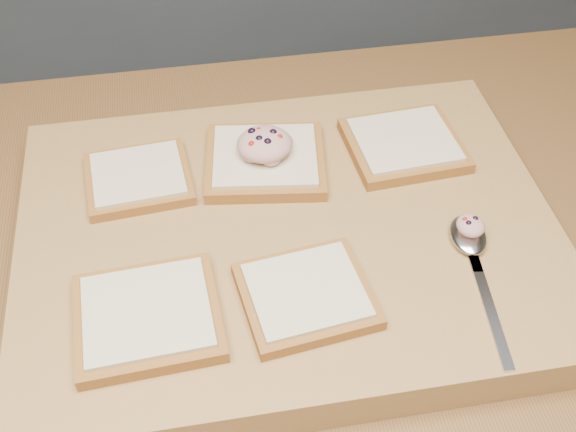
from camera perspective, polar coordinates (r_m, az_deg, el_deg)
name	(u,v)px	position (r m, az deg, el deg)	size (l,w,h in m)	color
cutting_board	(288,238)	(0.75, 0.00, -1.75)	(0.55, 0.42, 0.04)	#AD864A
bread_far_left	(138,178)	(0.79, -11.74, 2.97)	(0.12, 0.11, 0.02)	#A3652A
bread_far_center	(265,160)	(0.80, -1.82, 4.42)	(0.14, 0.14, 0.02)	#A3652A
bread_far_right	(404,144)	(0.83, 9.15, 5.61)	(0.13, 0.12, 0.02)	#A3652A
bread_near_left	(148,316)	(0.66, -11.04, -7.78)	(0.14, 0.13, 0.02)	#A3652A
bread_near_center	(306,295)	(0.67, 1.44, -6.24)	(0.13, 0.12, 0.02)	#A3652A
tuna_salad_dollop	(265,144)	(0.78, -1.87, 5.73)	(0.06, 0.06, 0.03)	tan
spoon	(471,245)	(0.73, 14.27, -2.27)	(0.04, 0.18, 0.01)	silver
spoon_salad	(471,225)	(0.73, 14.23, -0.72)	(0.03, 0.03, 0.02)	tan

